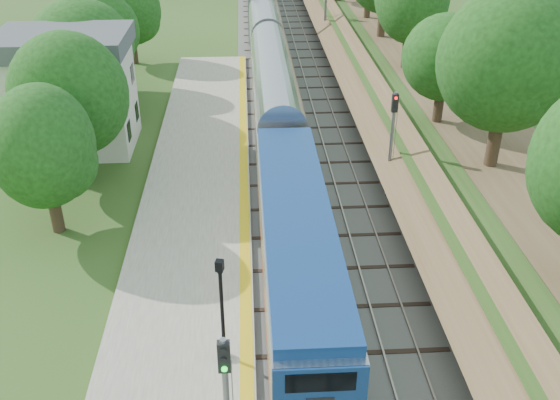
{
  "coord_description": "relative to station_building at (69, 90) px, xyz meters",
  "views": [
    {
      "loc": [
        -2.08,
        -11.12,
        18.26
      ],
      "look_at": [
        -0.5,
        16.35,
        2.8
      ],
      "focal_mm": 40.0,
      "sensor_mm": 36.0,
      "label": 1
    }
  ],
  "objects": [
    {
      "name": "trees_behind_platform",
      "position": [
        2.83,
        -9.33,
        0.44
      ],
      "size": [
        7.82,
        53.32,
        7.21
      ],
      "color": "#332316",
      "rests_on": "ground"
    },
    {
      "name": "embankment",
      "position": [
        24.35,
        30.0,
        -2.14
      ],
      "size": [
        10.64,
        170.0,
        11.7
      ],
      "color": "brown",
      "rests_on": "ground"
    },
    {
      "name": "trackbed",
      "position": [
        16.0,
        30.0,
        -4.02
      ],
      "size": [
        9.5,
        170.0,
        0.28
      ],
      "color": "#4C4944",
      "rests_on": "ground"
    },
    {
      "name": "platform",
      "position": [
        8.8,
        -14.0,
        -3.9
      ],
      "size": [
        6.4,
        68.0,
        0.38
      ],
      "primitive_type": "cube",
      "color": "gray",
      "rests_on": "ground"
    },
    {
      "name": "station_building",
      "position": [
        0.0,
        0.0,
        0.0
      ],
      "size": [
        8.6,
        6.6,
        8.0
      ],
      "color": "silver",
      "rests_on": "ground"
    },
    {
      "name": "signal_farside",
      "position": [
        20.2,
        -8.68,
        0.0
      ],
      "size": [
        0.36,
        0.28,
        6.5
      ],
      "color": "slate",
      "rests_on": "ground"
    },
    {
      "name": "train",
      "position": [
        14.0,
        33.52,
        -1.78
      ],
      "size": [
        3.08,
        123.31,
        4.52
      ],
      "color": "black",
      "rests_on": "trackbed"
    },
    {
      "name": "signal_gantry",
      "position": [
        16.47,
        24.99,
        0.73
      ],
      "size": [
        8.4,
        0.38,
        6.2
      ],
      "color": "slate",
      "rests_on": "ground"
    },
    {
      "name": "yellow_stripe",
      "position": [
        11.65,
        -14.0,
        -3.7
      ],
      "size": [
        0.55,
        68.0,
        0.01
      ],
      "primitive_type": "cube",
      "color": "gold",
      "rests_on": "platform"
    },
    {
      "name": "lamppost_far",
      "position": [
        10.77,
        -22.14,
        -1.61
      ],
      "size": [
        0.46,
        0.46,
        4.7
      ],
      "color": "black",
      "rests_on": "platform"
    }
  ]
}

